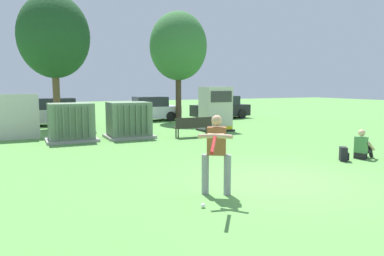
% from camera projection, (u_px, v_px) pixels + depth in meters
% --- Properties ---
extents(ground_plane, '(96.00, 96.00, 0.00)m').
position_uv_depth(ground_plane, '(281.00, 181.00, 8.96)').
color(ground_plane, '#5B9947').
extents(transformer_west, '(2.10, 1.70, 1.62)m').
position_uv_depth(transformer_west, '(71.00, 123.00, 15.38)').
color(transformer_west, '#9E9B93').
rests_on(transformer_west, ground).
extents(transformer_mid_west, '(2.10, 1.70, 1.62)m').
position_uv_depth(transformer_mid_west, '(129.00, 120.00, 16.39)').
color(transformer_mid_west, '#9E9B93').
rests_on(transformer_mid_west, ground).
extents(generator_enclosure, '(1.60, 1.40, 2.30)m').
position_uv_depth(generator_enclosure, '(215.00, 109.00, 18.79)').
color(generator_enclosure, '#262626').
rests_on(generator_enclosure, ground).
extents(park_bench, '(1.81, 0.45, 0.92)m').
position_uv_depth(park_bench, '(193.00, 125.00, 16.58)').
color(park_bench, '#2D2823').
rests_on(park_bench, ground).
extents(batter, '(1.10, 1.47, 1.74)m').
position_uv_depth(batter, '(216.00, 151.00, 7.70)').
color(batter, gray).
rests_on(batter, ground).
extents(sports_ball, '(0.09, 0.09, 0.09)m').
position_uv_depth(sports_ball, '(203.00, 206.00, 7.00)').
color(sports_ball, white).
rests_on(sports_ball, ground).
extents(seated_spectator, '(0.77, 0.62, 0.96)m').
position_uv_depth(seated_spectator, '(362.00, 147.00, 11.72)').
color(seated_spectator, black).
rests_on(seated_spectator, ground).
extents(backpack, '(0.37, 0.38, 0.44)m').
position_uv_depth(backpack, '(344.00, 154.00, 11.34)').
color(backpack, black).
rests_on(backpack, ground).
extents(tree_left, '(3.82, 3.82, 7.31)m').
position_uv_depth(tree_left, '(54.00, 37.00, 19.63)').
color(tree_left, brown).
rests_on(tree_left, ground).
extents(tree_center_left, '(3.74, 3.74, 7.14)m').
position_uv_depth(tree_center_left, '(178.00, 46.00, 23.47)').
color(tree_center_left, '#4C3828').
rests_on(tree_center_left, ground).
extents(parked_car_leftmost, '(4.22, 1.96, 1.62)m').
position_uv_depth(parked_car_leftmost, '(54.00, 113.00, 21.61)').
color(parked_car_leftmost, '#B2B2B7').
rests_on(parked_car_leftmost, ground).
extents(parked_car_left_of_center, '(4.21, 1.94, 1.62)m').
position_uv_depth(parked_car_left_of_center, '(149.00, 110.00, 24.24)').
color(parked_car_left_of_center, silver).
rests_on(parked_car_left_of_center, ground).
extents(parked_car_right_of_center, '(4.32, 2.17, 1.62)m').
position_uv_depth(parked_car_right_of_center, '(221.00, 108.00, 26.11)').
color(parked_car_right_of_center, black).
rests_on(parked_car_right_of_center, ground).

